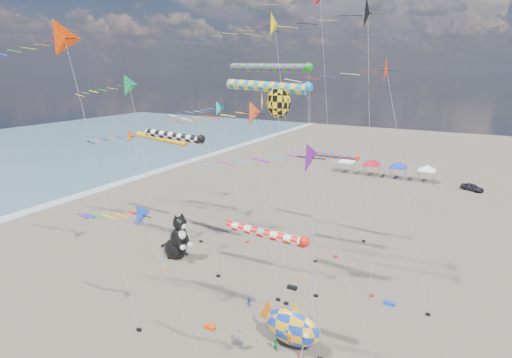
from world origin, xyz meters
The scene contains 27 objects.
delta_kite_0 centered at (-9.37, 2.40, 21.84)m, with size 12.17×2.70×23.44m.
delta_kite_1 centered at (-11.92, 21.07, 15.34)m, with size 11.19×1.85×16.66m.
delta_kite_2 centered at (5.91, 16.29, 24.13)m, with size 13.50×2.86×25.81m.
delta_kite_3 centered at (8.31, 15.60, 19.68)m, with size 14.23×2.30×21.16m.
delta_kite_4 centered at (-2.55, 16.33, 23.47)m, with size 13.37×2.24×24.94m.
delta_kite_5 centered at (-14.75, 10.84, 18.26)m, with size 11.49×2.38×19.73m.
delta_kite_6 centered at (8.11, 3.76, 15.02)m, with size 10.76×1.84×16.32m.
delta_kite_7 centered at (-17.93, 14.75, 12.47)m, with size 10.94×1.60×13.72m.
delta_kite_8 centered at (-2.05, 11.57, 16.22)m, with size 11.63×2.26×17.66m.
delta_kite_9 centered at (-2.01, 0.65, 10.68)m, with size 9.24×1.64×11.92m.
windsock_0 centered at (-2.93, 20.21, 20.11)m, with size 10.19×0.87×20.62m.
windsock_1 centered at (3.91, 6.13, 8.75)m, with size 7.68×0.73×9.17m.
windsock_2 centered at (0.00, 13.80, 18.51)m, with size 9.33×0.90×19.03m.
windsock_3 centered at (1.90, 27.98, 10.08)m, with size 6.87×0.67×10.50m.
windsock_4 centered at (-16.34, 18.49, 12.04)m, with size 9.22×0.73×12.47m.
windsock_5 centered at (-9.29, 12.55, 13.71)m, with size 8.10×0.78×14.18m.
angelfish_kite centered at (0.77, 13.35, 17.22)m, with size 3.74×3.02×18.68m.
cat_inflatable centered at (-11.27, 13.95, 2.65)m, with size 3.93×1.96×5.30m, color black, non-canonical shape.
fish_inflatable centered at (5.70, 6.36, 1.80)m, with size 5.78×2.76×3.98m.
person_adult centered at (2.43, 4.41, 0.89)m, with size 0.65×0.42×1.77m, color slate.
child_green centered at (4.79, 5.46, 0.55)m, with size 0.53×0.41×1.09m, color #1F9249.
child_blue centered at (0.26, 9.51, 0.47)m, with size 0.55×0.23×0.94m, color #2731BC.
kite_bag_0 centered at (2.42, 13.96, 0.15)m, with size 0.90×0.44×0.30m, color black.
kite_bag_2 centered at (-0.93, 5.32, 0.15)m, with size 0.90×0.44×0.30m, color #D0410E.
kite_bag_3 centered at (10.98, 15.64, 0.15)m, with size 0.90×0.44×0.30m, color blue.
tent_row centered at (1.50, 60.00, 3.15)m, with size 19.20×4.20×3.80m.
parked_car centered at (16.57, 58.00, 0.63)m, with size 1.49×3.71×1.27m, color #26262D.
Camera 1 is at (15.53, -17.08, 19.89)m, focal length 28.00 mm.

